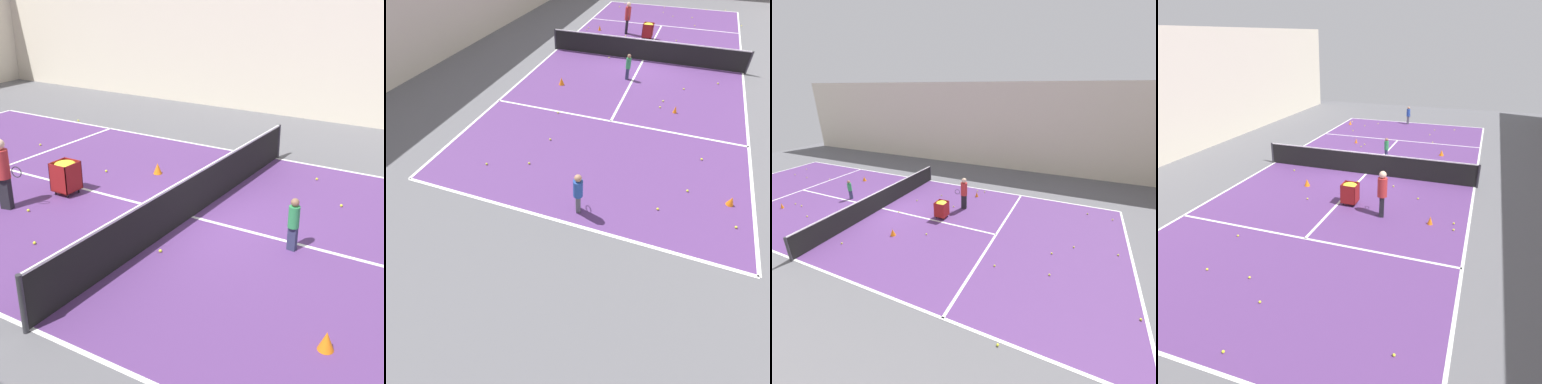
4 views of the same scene
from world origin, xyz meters
The scene contains 47 objects.
ground_plane centered at (0.00, 0.00, 0.00)m, with size 38.62×38.62×0.00m, color #5B5B60.
court_playing_area centered at (0.00, 0.00, 0.00)m, with size 10.14×24.23×0.00m.
line_baseline_near centered at (0.00, -12.11, 0.01)m, with size 10.14×0.10×0.00m, color white.
line_baseline_far centered at (0.00, 12.11, 0.01)m, with size 10.14×0.10×0.00m, color white.
line_sideline_left centered at (-5.07, 0.00, 0.01)m, with size 0.10×24.23×0.00m, color white.
line_sideline_right centered at (5.07, 0.00, 0.01)m, with size 0.10×24.23×0.00m, color white.
line_service_near centered at (0.00, -6.66, 0.01)m, with size 10.14×0.10×0.00m, color white.
line_service_far centered at (0.00, 6.66, 0.01)m, with size 10.14×0.10×0.00m, color white.
line_centre_service centered at (0.00, 0.00, 0.01)m, with size 0.10×13.32×0.00m, color white.
hall_enclosure_right centered at (10.34, 0.00, 3.34)m, with size 0.15×34.92×6.69m.
tennis_net centered at (0.00, 0.00, 0.56)m, with size 10.44×0.10×1.08m.
player_near_baseline centered at (0.37, -11.56, 0.75)m, with size 0.41×0.57×1.31m.
coach_at_net centered at (-1.94, 4.15, 1.02)m, with size 0.43×0.69×1.78m.
child_midcourt centered at (-0.30, -2.63, 0.67)m, with size 0.26×0.26×1.17m.
ball_cart centered at (-0.47, 3.56, 0.64)m, with size 0.61×0.58×0.90m.
training_cone_0 centered at (2.29, -5.13, 0.15)m, with size 0.16×0.16×0.30m, color orange.
training_cone_1 centered at (-3.06, -4.28, 0.17)m, with size 0.26×0.26×0.32m, color orange.
training_cone_2 centered at (-3.75, 4.20, 0.15)m, with size 0.19×0.19×0.30m, color orange.
training_cone_3 centered at (4.41, -9.88, 0.14)m, with size 0.21×0.21×0.28m, color orange.
training_cone_4 centered at (2.01, 2.39, 0.16)m, with size 0.25×0.25×0.32m, color orange.
tennis_ball_0 centered at (3.91, -1.72, 0.04)m, with size 0.07×0.07×0.07m, color yellow.
tennis_ball_1 centered at (-0.52, 11.63, 0.04)m, with size 0.07×0.07×0.07m, color yellow.
tennis_ball_3 centered at (-3.98, 10.47, 0.04)m, with size 0.07×0.07×0.07m, color yellow.
tennis_ball_4 centered at (-1.67, 1.19, 0.04)m, with size 0.07×0.07×0.07m, color yellow.
tennis_ball_5 centered at (2.18, 7.31, 0.04)m, with size 0.07×0.07×0.07m, color yellow.
tennis_ball_7 centered at (-0.37, 9.98, 0.04)m, with size 0.07×0.07×0.07m, color yellow.
tennis_ball_9 centered at (-2.94, 2.16, 0.04)m, with size 0.07×0.07×0.07m, color yellow.
tennis_ball_10 centered at (4.57, -10.74, 0.04)m, with size 0.07×0.07×0.07m, color yellow.
tennis_ball_11 centered at (1.71, -4.35, 0.04)m, with size 0.07×0.07×0.07m, color yellow.
tennis_ball_12 centered at (1.33, 3.75, 0.04)m, with size 0.07×0.07×0.07m, color yellow.
tennis_ball_13 centered at (3.53, -8.01, 0.04)m, with size 0.07×0.07×0.07m, color yellow.
tennis_ball_14 centered at (-1.83, -0.34, 0.04)m, with size 0.07×0.07×0.07m, color yellow.
tennis_ball_15 centered at (-4.60, 4.40, 0.04)m, with size 0.07×0.07×0.07m, color yellow.
tennis_ball_16 centered at (0.47, 9.18, 0.04)m, with size 0.07×0.07×0.07m, color yellow.
tennis_ball_17 centered at (-1.84, -10.17, 0.04)m, with size 0.07×0.07×0.07m, color yellow.
tennis_ball_18 centered at (3.22, -9.74, 0.04)m, with size 0.07×0.07×0.07m, color yellow.
tennis_ball_19 centered at (-3.15, -10.68, 0.04)m, with size 0.07×0.07×0.07m, color yellow.
tennis_ball_20 centered at (1.84, 9.27, 0.04)m, with size 0.07×0.07×0.07m, color yellow.
tennis_ball_21 centered at (-1.74, -8.67, 0.04)m, with size 0.07×0.07×0.07m, color yellow.
tennis_ball_22 centered at (0.03, 1.18, 0.04)m, with size 0.07×0.07×0.07m, color yellow.
tennis_ball_23 centered at (1.67, -4.94, 0.04)m, with size 0.07×0.07×0.07m, color yellow.
tennis_ball_24 centered at (2.44, -2.86, 0.04)m, with size 0.07×0.07×0.07m, color yellow.
tennis_ball_25 centered at (3.49, 0.82, 0.04)m, with size 0.07×0.07×0.07m, color yellow.
tennis_ball_26 centered at (2.49, -10.79, 0.04)m, with size 0.07×0.07×0.07m, color yellow.
tennis_ball_28 centered at (-2.20, -6.81, 0.04)m, with size 0.07×0.07×0.07m, color yellow.
tennis_ball_29 centered at (-4.56, 3.91, 0.04)m, with size 0.07×0.07×0.07m, color yellow.
tennis_ball_30 centered at (-1.82, 3.57, 0.04)m, with size 0.07×0.07×0.07m, color yellow.
Camera 4 is at (-5.13, 16.36, 6.29)m, focal length 35.00 mm.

